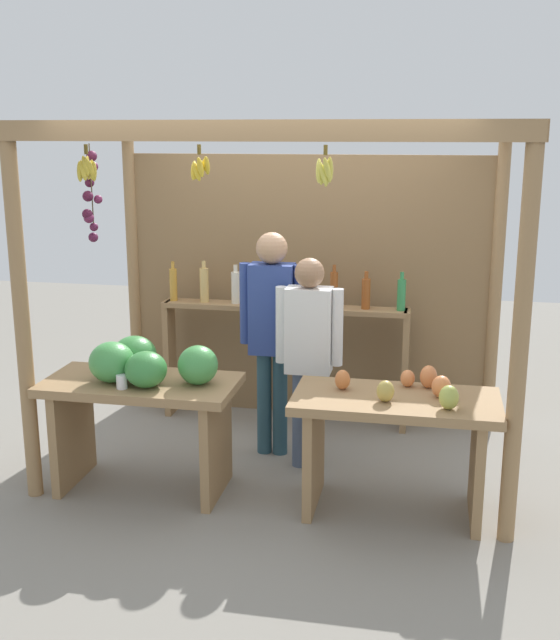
# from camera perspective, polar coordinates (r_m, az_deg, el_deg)

# --- Properties ---
(ground_plane) EXTENTS (12.00, 12.00, 0.00)m
(ground_plane) POSITION_cam_1_polar(r_m,az_deg,el_deg) (5.93, 0.36, -9.94)
(ground_plane) COLOR gray
(ground_plane) RESTS_ON ground
(market_stall) EXTENTS (3.18, 2.00, 2.44)m
(market_stall) POSITION_cam_1_polar(r_m,az_deg,el_deg) (5.95, 1.10, 4.39)
(market_stall) COLOR #99754C
(market_stall) RESTS_ON ground
(fruit_counter_left) EXTENTS (1.28, 0.64, 1.04)m
(fruit_counter_left) POSITION_cam_1_polar(r_m,az_deg,el_deg) (5.25, -10.06, -5.05)
(fruit_counter_left) COLOR #99754C
(fruit_counter_left) RESTS_ON ground
(fruit_counter_right) EXTENTS (1.28, 0.64, 0.92)m
(fruit_counter_right) POSITION_cam_1_polar(r_m,az_deg,el_deg) (4.97, 8.57, -7.74)
(fruit_counter_right) COLOR #99754C
(fruit_counter_right) RESTS_ON ground
(bottle_shelf_unit) EXTENTS (2.04, 0.22, 1.36)m
(bottle_shelf_unit) POSITION_cam_1_polar(r_m,az_deg,el_deg) (6.35, 0.24, -0.55)
(bottle_shelf_unit) COLOR #99754C
(bottle_shelf_unit) RESTS_ON ground
(vendor_man) EXTENTS (0.48, 0.23, 1.68)m
(vendor_man) POSITION_cam_1_polar(r_m,az_deg,el_deg) (5.66, -0.60, -0.23)
(vendor_man) COLOR #294C5A
(vendor_man) RESTS_ON ground
(vendor_woman) EXTENTS (0.48, 0.21, 1.53)m
(vendor_woman) POSITION_cam_1_polar(r_m,az_deg,el_deg) (5.46, 2.13, -1.87)
(vendor_woman) COLOR #4B5C79
(vendor_woman) RESTS_ON ground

